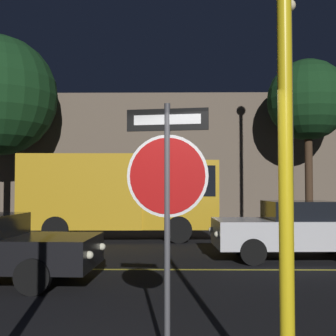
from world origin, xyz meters
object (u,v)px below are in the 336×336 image
(passing_car_3, at_px, (295,229))
(delivery_truck, at_px, (125,192))
(tree_1, at_px, (308,101))
(stop_sign, at_px, (167,181))
(street_lamp, at_px, (290,93))
(yellow_pole_right, at_px, (286,185))

(passing_car_3, xyz_separation_m, delivery_truck, (-4.65, 4.25, 0.88))
(delivery_truck, bearing_deg, tree_1, 115.22)
(stop_sign, bearing_deg, tree_1, 78.44)
(delivery_truck, height_order, street_lamp, street_lamp)
(passing_car_3, height_order, tree_1, tree_1)
(yellow_pole_right, bearing_deg, tree_1, 73.37)
(street_lamp, relative_size, tree_1, 1.14)
(passing_car_3, bearing_deg, tree_1, -20.32)
(delivery_truck, bearing_deg, yellow_pole_right, 10.48)
(passing_car_3, height_order, street_lamp, street_lamp)
(stop_sign, bearing_deg, yellow_pole_right, -40.26)
(yellow_pole_right, height_order, delivery_truck, yellow_pole_right)
(street_lamp, height_order, tree_1, street_lamp)
(yellow_pole_right, bearing_deg, delivery_truck, 101.63)
(yellow_pole_right, distance_m, passing_car_3, 8.35)
(passing_car_3, bearing_deg, stop_sign, 154.30)
(stop_sign, height_order, delivery_truck, delivery_truck)
(delivery_truck, distance_m, street_lamp, 6.46)
(yellow_pole_right, distance_m, tree_1, 16.93)
(yellow_pole_right, height_order, street_lamp, street_lamp)
(yellow_pole_right, relative_size, passing_car_3, 0.87)
(yellow_pole_right, bearing_deg, stop_sign, 130.37)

